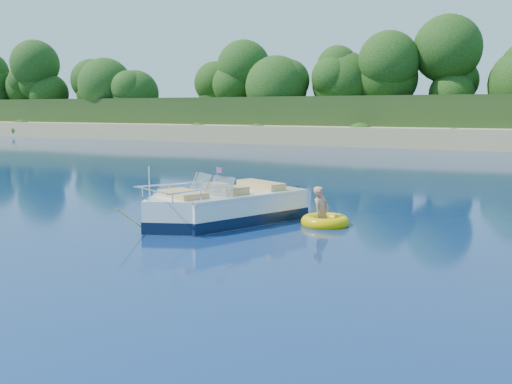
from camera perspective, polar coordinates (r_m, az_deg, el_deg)
ground at (r=11.67m, az=-14.77°, el=-6.36°), size 160.00×160.00×0.00m
shoreline at (r=72.52m, az=21.57°, el=6.18°), size 170.00×59.00×6.00m
treeline at (r=49.99m, az=19.06°, el=10.87°), size 150.00×7.12×8.19m
motorboat at (r=14.65m, az=-3.47°, el=-1.74°), size 3.25×5.07×1.80m
tow_tube at (r=14.51m, az=6.92°, el=-2.95°), size 1.50×1.50×0.32m
boy at (r=14.56m, az=6.59°, el=-3.24°), size 0.50×0.82×1.50m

